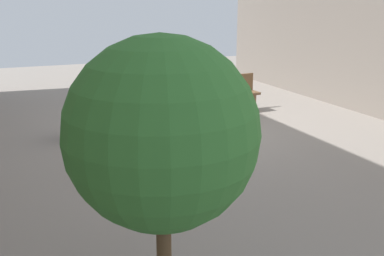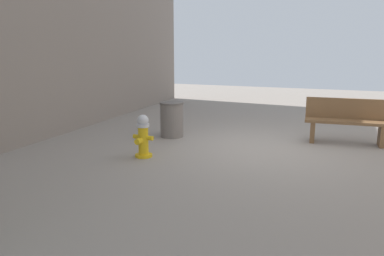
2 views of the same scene
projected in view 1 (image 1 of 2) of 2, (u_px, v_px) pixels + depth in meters
ground_plane at (184, 130)px, 9.77m from camera, size 23.40×23.40×0.00m
fire_hydrant at (106, 142)px, 7.62m from camera, size 0.42×0.39×0.80m
bench_near at (226, 94)px, 11.11m from camera, size 1.73×0.53×0.95m
planter_tree at (162, 164)px, 3.05m from camera, size 1.34×1.34×2.55m
trash_bin at (80, 120)px, 9.08m from camera, size 0.55×0.55×0.80m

